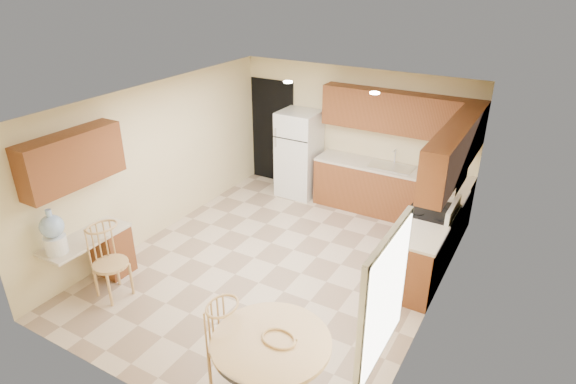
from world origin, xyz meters
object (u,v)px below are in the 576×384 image
Objects in this scene: stove at (429,237)px; water_crock at (53,233)px; chair_desk at (103,259)px; chair_table_b at (272,374)px; dining_table at (272,364)px; chair_table_a at (223,343)px; refrigerator at (299,154)px.

stove is 5.16m from water_crock.
stove is at bearing 139.84° from chair_desk.
chair_table_b is at bearing -99.80° from stove.
chair_table_b is 0.83× the size of chair_desk.
water_crock is (-3.28, 0.08, 0.48)m from dining_table.
dining_table is 1.16× the size of chair_table_a.
stove is at bearing 156.76° from chair_table_a.
chair_desk is (-2.28, 0.44, 0.03)m from chair_table_a.
stove is 0.94× the size of dining_table.
refrigerator is at bearing -179.01° from chair_desk.
stove is 3.52m from chair_table_b.
refrigerator is 1.52× the size of stove.
refrigerator is 3.14m from stove.
refrigerator is 4.26m from chair_desk.
chair_table_a reaches higher than dining_table.
refrigerator reaches higher than chair_table_a.
chair_desk is at bearing -139.25° from stove.
dining_table is 0.10m from chair_table_b.
stove is at bearing -22.99° from refrigerator.
chair_table_a is (1.68, -4.65, -0.22)m from refrigerator.
chair_desk is (-2.88, 0.47, 0.11)m from chair_table_b.
dining_table is 1.90× the size of water_crock.
chair_table_b reaches higher than dining_table.
dining_table is 0.55m from chair_table_a.
stove reaches higher than chair_desk.
chair_table_a is at bearing -174.54° from dining_table.
water_crock is (-3.92, -3.30, 0.58)m from stove.
stove is 1.04× the size of chair_desk.
water_crock is (-3.33, 0.16, 0.51)m from chair_table_b.
refrigerator is at bearing -59.97° from chair_table_b.
water_crock is (-0.45, -0.31, 0.41)m from chair_desk.
dining_table is at bearing 91.32° from chair_desk.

